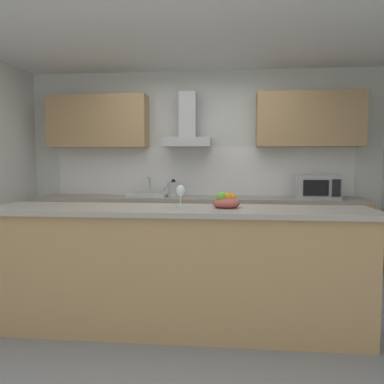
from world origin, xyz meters
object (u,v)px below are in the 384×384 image
(sink, at_px, (148,195))
(range_hood, at_px, (188,130))
(fruit_bowl, at_px, (226,202))
(microwave, at_px, (318,187))
(oven, at_px, (187,230))
(wine_glass, at_px, (181,192))
(refrigerator, at_px, (75,231))
(kettle, at_px, (174,189))

(sink, distance_m, range_hood, 1.01)
(fruit_bowl, bearing_deg, microwave, 60.02)
(oven, relative_size, sink, 1.60)
(wine_glass, relative_size, fruit_bowl, 0.81)
(refrigerator, height_order, range_hood, range_hood)
(microwave, relative_size, sink, 1.00)
(kettle, bearing_deg, wine_glass, -79.85)
(oven, distance_m, sink, 0.70)
(microwave, height_order, sink, microwave)
(refrigerator, bearing_deg, microwave, -0.45)
(sink, bearing_deg, kettle, -7.25)
(range_hood, height_order, fruit_bowl, range_hood)
(microwave, distance_m, range_hood, 1.83)
(refrigerator, distance_m, wine_glass, 2.70)
(sink, xyz_separation_m, fruit_bowl, (1.06, -1.98, 0.12))
(oven, xyz_separation_m, wine_glass, (0.18, -1.97, 0.67))
(oven, bearing_deg, sink, 178.79)
(refrigerator, bearing_deg, kettle, -1.30)
(oven, bearing_deg, kettle, -168.71)
(microwave, height_order, fruit_bowl, microwave)
(oven, xyz_separation_m, fruit_bowl, (0.54, -1.97, 0.59))
(oven, height_order, refrigerator, oven)
(refrigerator, distance_m, kettle, 1.48)
(sink, bearing_deg, refrigerator, -179.22)
(sink, relative_size, fruit_bowl, 2.27)
(kettle, bearing_deg, oven, 11.29)
(sink, distance_m, wine_glass, 2.11)
(refrigerator, distance_m, microwave, 3.26)
(oven, xyz_separation_m, microwave, (1.66, -0.03, 0.59))
(wine_glass, distance_m, fruit_bowl, 0.37)
(refrigerator, relative_size, kettle, 2.94)
(sink, distance_m, kettle, 0.36)
(oven, xyz_separation_m, range_hood, (0.00, 0.13, 1.33))
(refrigerator, xyz_separation_m, fruit_bowl, (2.08, -1.97, 0.63))
(sink, distance_m, fruit_bowl, 2.25)
(refrigerator, distance_m, range_hood, 2.05)
(oven, relative_size, microwave, 1.60)
(oven, height_order, range_hood, range_hood)
(range_hood, relative_size, wine_glass, 4.05)
(oven, xyz_separation_m, kettle, (-0.17, -0.03, 0.55))
(wine_glass, bearing_deg, kettle, 100.15)
(oven, bearing_deg, microwave, -0.96)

